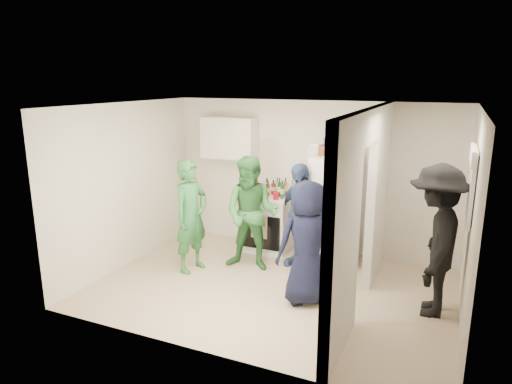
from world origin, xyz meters
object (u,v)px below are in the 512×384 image
(fridge, at_px, (334,210))
(blue_bowl, at_px, (332,142))
(person_green_center, at_px, (251,214))
(person_denim, at_px, (299,216))
(person_navy, at_px, (307,243))
(stove, at_px, (268,223))
(wicker_basket, at_px, (331,150))
(person_green_left, at_px, (191,216))
(yellow_cup_stack_top, at_px, (350,150))
(person_nook, at_px, (436,241))

(fridge, distance_m, blue_bowl, 1.06)
(person_green_center, relative_size, person_denim, 1.06)
(person_denim, xyz_separation_m, person_navy, (0.46, -1.05, -0.01))
(blue_bowl, xyz_separation_m, person_green_center, (-0.96, -0.85, -1.03))
(blue_bowl, bearing_deg, stove, -178.90)
(stove, distance_m, wicker_basket, 1.66)
(wicker_basket, distance_m, person_navy, 1.83)
(wicker_basket, bearing_deg, person_navy, -85.10)
(person_green_left, bearing_deg, person_denim, -50.17)
(wicker_basket, distance_m, person_green_center, 1.57)
(person_green_center, distance_m, person_denim, 0.72)
(person_navy, bearing_deg, fridge, -125.27)
(fridge, relative_size, yellow_cup_stack_top, 6.76)
(stove, distance_m, fridge, 1.20)
(blue_bowl, bearing_deg, person_green_left, -144.34)
(stove, xyz_separation_m, yellow_cup_stack_top, (1.36, -0.13, 1.34))
(blue_bowl, height_order, person_green_center, blue_bowl)
(wicker_basket, distance_m, person_green_left, 2.35)
(stove, xyz_separation_m, fridge, (1.14, -0.03, 0.37))
(person_green_left, height_order, person_navy, person_green_left)
(person_green_center, height_order, person_nook, person_nook)
(person_green_left, distance_m, person_denim, 1.62)
(fridge, height_order, wicker_basket, wicker_basket)
(wicker_basket, bearing_deg, person_green_center, -138.48)
(wicker_basket, xyz_separation_m, person_denim, (-0.33, -0.51, -0.95))
(fridge, xyz_separation_m, yellow_cup_stack_top, (0.22, -0.10, 0.97))
(person_green_center, bearing_deg, person_nook, -14.42)
(fridge, distance_m, yellow_cup_stack_top, 1.00)
(person_nook, bearing_deg, stove, -114.22)
(person_green_left, height_order, person_green_center, person_green_center)
(person_green_left, bearing_deg, yellow_cup_stack_top, -49.81)
(person_navy, bearing_deg, stove, -89.26)
(wicker_basket, height_order, person_green_center, wicker_basket)
(fridge, bearing_deg, person_green_center, -142.95)
(yellow_cup_stack_top, bearing_deg, person_denim, -151.06)
(stove, relative_size, person_green_center, 0.55)
(yellow_cup_stack_top, height_order, person_nook, yellow_cup_stack_top)
(yellow_cup_stack_top, distance_m, person_green_left, 2.55)
(person_green_left, bearing_deg, person_green_center, -50.69)
(wicker_basket, bearing_deg, person_green_left, -144.34)
(fridge, distance_m, wicker_basket, 0.93)
(person_green_left, relative_size, person_navy, 1.05)
(stove, xyz_separation_m, wicker_basket, (1.04, 0.02, 1.29))
(stove, bearing_deg, fridge, -1.51)
(wicker_basket, xyz_separation_m, person_navy, (0.13, -1.56, -0.96))
(fridge, bearing_deg, person_denim, -133.04)
(wicker_basket, height_order, person_denim, wicker_basket)
(blue_bowl, height_order, person_nook, blue_bowl)
(person_denim, relative_size, person_navy, 1.01)
(fridge, distance_m, person_green_center, 1.33)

